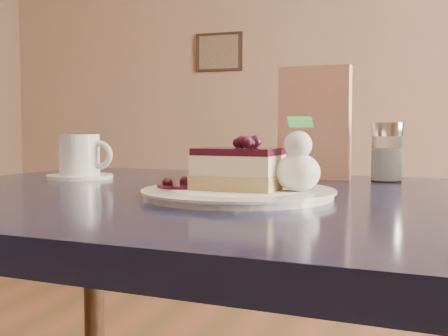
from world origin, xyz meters
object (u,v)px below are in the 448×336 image
(main_table, at_px, (250,245))
(cheesecake_slice, at_px, (238,169))
(dessert_plate, at_px, (238,194))
(coffee_set, at_px, (81,159))

(main_table, distance_m, cheesecake_slice, 0.14)
(main_table, distance_m, dessert_plate, 0.10)
(main_table, xyz_separation_m, cheesecake_slice, (-0.00, -0.05, 0.13))
(cheesecake_slice, bearing_deg, main_table, 90.00)
(main_table, bearing_deg, dessert_plate, -90.00)
(coffee_set, bearing_deg, main_table, -20.83)
(cheesecake_slice, bearing_deg, coffee_set, 157.59)
(coffee_set, bearing_deg, dessert_plate, -27.17)
(dessert_plate, bearing_deg, main_table, 85.24)
(main_table, height_order, coffee_set, coffee_set)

